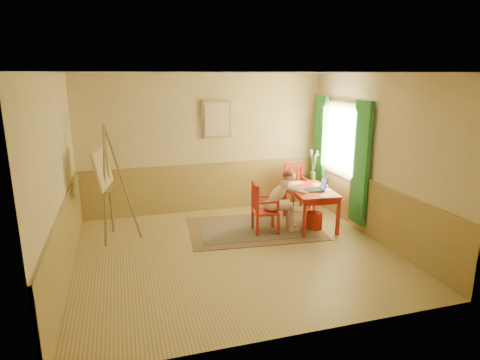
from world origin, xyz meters
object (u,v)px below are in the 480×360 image
object	(u,v)px
table	(310,194)
chair_back	(296,187)
chair_left	(263,208)
easel	(105,173)
figure	(281,198)
laptop	(317,188)

from	to	relation	value
table	chair_back	bearing A→B (deg)	81.27
table	chair_left	world-z (taller)	chair_left
easel	figure	bearing A→B (deg)	-9.41
table	chair_left	distance (m)	0.98
table	laptop	distance (m)	0.20
table	easel	xyz separation A→B (m)	(-3.60, 0.39, 0.55)
chair_back	laptop	xyz separation A→B (m)	(-0.09, -1.08, 0.29)
table	figure	size ratio (longest dim) A/B	1.11
figure	easel	distance (m)	3.07
table	laptop	world-z (taller)	laptop
figure	laptop	xyz separation A→B (m)	(0.67, -0.02, 0.15)
figure	easel	world-z (taller)	easel
chair_left	easel	size ratio (longest dim) A/B	0.46
table	easel	bearing A→B (deg)	173.78
chair_left	laptop	xyz separation A→B (m)	(1.02, -0.04, 0.31)
chair_back	figure	world-z (taller)	figure
chair_back	easel	xyz separation A→B (m)	(-3.75, -0.57, 0.70)
figure	chair_back	bearing A→B (deg)	54.17
laptop	chair_left	bearing A→B (deg)	177.79
chair_left	figure	world-z (taller)	figure
table	laptop	bearing A→B (deg)	-66.43
chair_back	laptop	size ratio (longest dim) A/B	2.17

